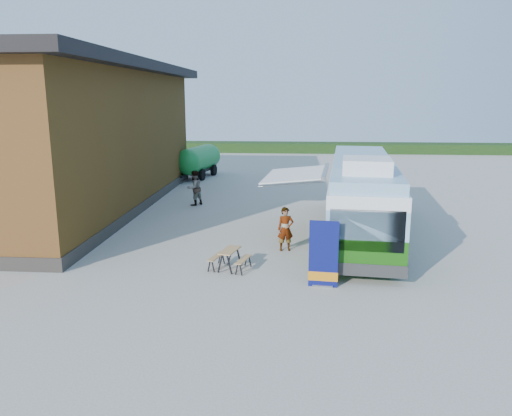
# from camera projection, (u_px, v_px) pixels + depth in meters

# --- Properties ---
(ground) EXTENTS (100.00, 100.00, 0.00)m
(ground) POSITION_uv_depth(u_px,v_px,m) (256.00, 278.00, 16.14)
(ground) COLOR #BCB7AD
(ground) RESTS_ON ground
(barn) EXTENTS (9.60, 21.20, 7.50)m
(barn) POSITION_uv_depth(u_px,v_px,m) (69.00, 139.00, 25.87)
(barn) COLOR brown
(barn) RESTS_ON ground
(hedge) EXTENTS (40.00, 3.00, 1.00)m
(hedge) POSITION_uv_depth(u_px,v_px,m) (359.00, 148.00, 52.43)
(hedge) COLOR #264419
(hedge) RESTS_ON ground
(bus) EXTENTS (3.72, 12.24, 3.70)m
(bus) POSITION_uv_depth(u_px,v_px,m) (361.00, 194.00, 20.78)
(bus) COLOR #1E6611
(bus) RESTS_ON ground
(awning) EXTENTS (2.91, 4.26, 0.51)m
(awning) POSITION_uv_depth(u_px,v_px,m) (300.00, 172.00, 20.44)
(awning) COLOR white
(awning) RESTS_ON ground
(banner) EXTENTS (0.91, 0.24, 2.10)m
(banner) POSITION_uv_depth(u_px,v_px,m) (323.00, 260.00, 15.18)
(banner) COLOR #0B1056
(banner) RESTS_ON ground
(picnic_table) EXTENTS (1.44, 1.34, 0.69)m
(picnic_table) POSITION_uv_depth(u_px,v_px,m) (230.00, 255.00, 16.82)
(picnic_table) COLOR #A7824F
(picnic_table) RESTS_ON ground
(person_a) EXTENTS (0.68, 0.52, 1.68)m
(person_a) POSITION_uv_depth(u_px,v_px,m) (286.00, 229.00, 18.84)
(person_a) COLOR #999999
(person_a) RESTS_ON ground
(person_b) EXTENTS (1.13, 1.16, 1.88)m
(person_b) POSITION_uv_depth(u_px,v_px,m) (194.00, 188.00, 26.79)
(person_b) COLOR #999999
(person_b) RESTS_ON ground
(slurry_tanker) EXTENTS (2.57, 6.03, 2.26)m
(slurry_tanker) POSITION_uv_depth(u_px,v_px,m) (199.00, 160.00, 36.04)
(slurry_tanker) COLOR #188433
(slurry_tanker) RESTS_ON ground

